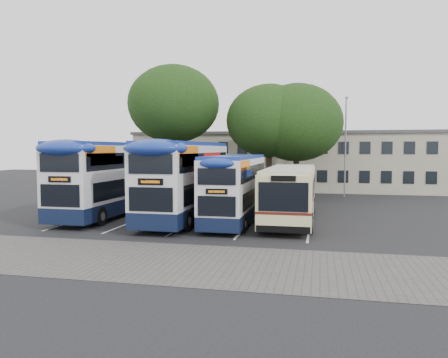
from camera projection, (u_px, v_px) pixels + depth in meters
ground at (241, 238)px, 21.58m from camera, size 120.00×120.00×0.00m
paving_strip at (168, 261)px, 17.14m from camera, size 40.00×6.00×0.01m
bay_lines at (196, 219)px, 27.26m from camera, size 14.12×11.00×0.01m
depot_building at (285, 160)px, 47.66m from camera, size 32.40×8.40×6.20m
lamp_post at (345, 141)px, 39.40m from camera, size 0.25×1.05×9.06m
tree_left at (174, 104)px, 38.68m from camera, size 8.10×8.10×11.82m
tree_mid at (269, 121)px, 37.93m from camera, size 7.47×7.47×10.01m
tree_right at (297, 123)px, 37.73m from camera, size 7.92×7.92×10.04m
bus_dd_left at (111, 175)px, 28.85m from camera, size 2.81×11.58×4.83m
bus_dd_mid at (186, 177)px, 27.16m from camera, size 2.81×11.57×4.82m
bus_dd_right at (235, 186)px, 26.11m from camera, size 2.34×9.64×4.02m
bus_single at (291, 191)px, 26.59m from camera, size 2.81×11.03×3.29m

